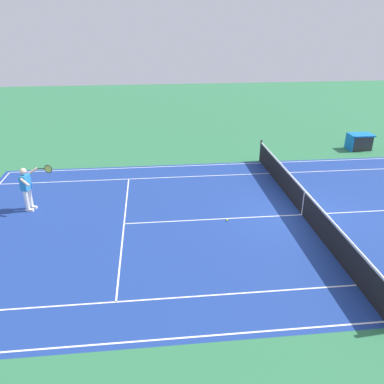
# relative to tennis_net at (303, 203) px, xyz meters

# --- Properties ---
(ground_plane) EXTENTS (60.00, 60.00, 0.00)m
(ground_plane) POSITION_rel_tennis_net_xyz_m (0.00, 0.00, -0.49)
(ground_plane) COLOR #2D7247
(court_slab) EXTENTS (24.20, 11.40, 0.00)m
(court_slab) POSITION_rel_tennis_net_xyz_m (0.00, 0.00, -0.49)
(court_slab) COLOR navy
(court_slab) RESTS_ON ground_plane
(court_line_markings) EXTENTS (23.85, 11.05, 0.01)m
(court_line_markings) POSITION_rel_tennis_net_xyz_m (0.00, 0.00, -0.49)
(court_line_markings) COLOR white
(court_line_markings) RESTS_ON ground_plane
(tennis_net) EXTENTS (0.10, 11.70, 1.08)m
(tennis_net) POSITION_rel_tennis_net_xyz_m (0.00, 0.00, 0.00)
(tennis_net) COLOR #2D2D33
(tennis_net) RESTS_ON ground_plane
(tennis_player_near) EXTENTS (1.16, 0.75, 1.70)m
(tennis_player_near) POSITION_rel_tennis_net_xyz_m (9.90, -1.49, 0.44)
(tennis_player_near) COLOR white
(tennis_player_near) RESTS_ON ground_plane
(tennis_ball) EXTENTS (0.07, 0.07, 0.07)m
(tennis_ball) POSITION_rel_tennis_net_xyz_m (2.79, 0.16, -0.46)
(tennis_ball) COLOR #CCE01E
(tennis_ball) RESTS_ON ground_plane
(equipment_cart_tarped) EXTENTS (1.25, 0.84, 0.85)m
(equipment_cart_tarped) POSITION_rel_tennis_net_xyz_m (-5.74, -7.04, -0.05)
(equipment_cart_tarped) COLOR #2D2D33
(equipment_cart_tarped) RESTS_ON ground_plane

